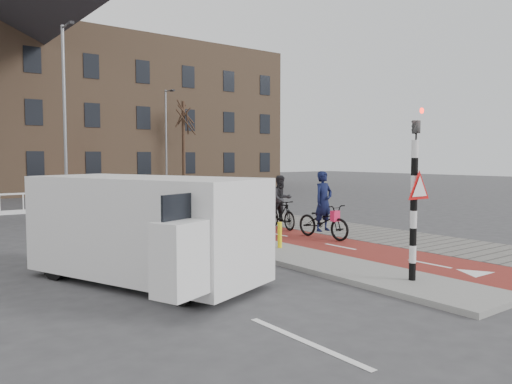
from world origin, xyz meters
TOP-DOWN VIEW (x-y plane):
  - ground at (0.00, 0.00)m, footprint 120.00×120.00m
  - bike_lane at (1.50, 10.00)m, footprint 2.50×60.00m
  - sidewalk at (4.30, 10.00)m, footprint 3.00×60.00m
  - curb_island at (-0.70, 4.00)m, footprint 1.80×16.00m
  - traffic_signal at (-0.60, -2.02)m, footprint 0.80×0.80m
  - bollard at (-0.41, 2.50)m, footprint 0.12×0.12m
  - cyclist_near at (2.17, 3.39)m, footprint 0.85×2.17m
  - cyclist_far at (2.45, 5.86)m, footprint 0.93×1.90m
  - van at (-4.84, 1.65)m, footprint 3.81×5.59m
  - railing at (-5.00, 17.00)m, footprint 28.00×0.10m
  - tree_right at (9.13, 25.37)m, footprint 0.25×0.25m
  - streetlight_near at (-3.55, 11.65)m, footprint 0.12×0.12m
  - streetlight_right at (6.02, 22.10)m, footprint 0.12×0.12m

SIDE VIEW (x-z plane):
  - ground at x=0.00m, z-range 0.00..0.00m
  - bike_lane at x=1.50m, z-range 0.00..0.01m
  - sidewalk at x=4.30m, z-range 0.00..0.01m
  - curb_island at x=-0.70m, z-range 0.00..0.12m
  - railing at x=-5.00m, z-range -0.19..0.80m
  - bollard at x=-0.41m, z-range 0.12..0.84m
  - cyclist_near at x=2.17m, z-range -0.35..1.84m
  - cyclist_far at x=2.45m, z-range -0.16..1.82m
  - van at x=-4.84m, z-range 0.06..2.29m
  - traffic_signal at x=-0.60m, z-range 0.15..3.83m
  - tree_right at x=9.13m, z-range 0.00..6.86m
  - streetlight_right at x=6.02m, z-range 0.00..7.10m
  - streetlight_near at x=-3.55m, z-range 0.00..7.65m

